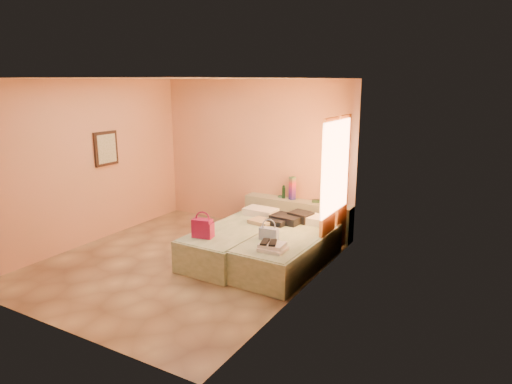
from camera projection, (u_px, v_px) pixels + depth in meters
The scene contains 16 objects.
ground at pixel (183, 263), 7.13m from camera, with size 4.50×4.50×0.00m, color tan.
room_walls at pixel (212, 145), 7.08m from camera, with size 4.02×4.51×2.81m.
headboard_ledge at pixel (297, 218), 8.35m from camera, with size 2.05×0.30×0.65m, color gray.
bed_left at pixel (236, 242), 7.29m from camera, with size 0.90×2.00×0.50m, color #B5C8A0.
bed_right at pixel (288, 252), 6.89m from camera, with size 0.90×2.00×0.50m, color #B5C8A0.
water_bottle at pixel (284, 192), 8.40m from camera, with size 0.07×0.07×0.23m, color #133523.
rainbow_box at pixel (292, 188), 8.29m from camera, with size 0.09×0.09×0.42m, color #A11347.
small_dish at pixel (281, 197), 8.49m from camera, with size 0.12×0.12×0.03m, color #447D5B.
green_book at pixel (317, 201), 8.16m from camera, with size 0.18×0.13×0.03m, color #25462A.
flower_vase at pixel (333, 198), 7.99m from camera, with size 0.18×0.18×0.23m, color silver.
magenta_handbag at pixel (203, 228), 6.76m from camera, with size 0.30×0.17×0.28m, color #A11347.
khaki_garment at pixel (262, 222), 7.43m from camera, with size 0.37×0.30×0.06m, color tan.
clothes_pile at pixel (289, 218), 7.45m from camera, with size 0.52×0.52×0.16m, color black.
blue_handbag at pixel (269, 234), 6.67m from camera, with size 0.28×0.12×0.18m, color #4365A1.
towel_stack at pixel (273, 247), 6.24m from camera, with size 0.35×0.30×0.10m, color white.
sandal_pair at pixel (268, 242), 6.24m from camera, with size 0.18×0.24×0.03m, color black.
Camera 1 is at (4.29, -5.21, 2.78)m, focal length 32.00 mm.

